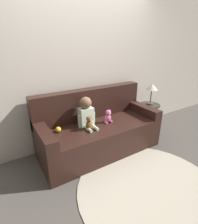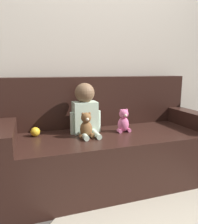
# 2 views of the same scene
# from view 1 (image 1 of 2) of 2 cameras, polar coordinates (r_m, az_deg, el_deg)

# --- Properties ---
(ground_plane) EXTENTS (12.00, 12.00, 0.00)m
(ground_plane) POSITION_cam_1_polar(r_m,az_deg,el_deg) (2.98, 0.29, -12.22)
(ground_plane) COLOR #4C4742
(wall_back) EXTENTS (8.00, 0.05, 2.60)m
(wall_back) POSITION_cam_1_polar(r_m,az_deg,el_deg) (2.91, -4.94, 14.53)
(wall_back) COLOR beige
(wall_back) RESTS_ON ground_plane
(couch) EXTENTS (1.91, 0.81, 0.98)m
(couch) POSITION_cam_1_polar(r_m,az_deg,el_deg) (2.84, -0.30, -5.98)
(couch) COLOR black
(couch) RESTS_ON ground_plane
(person_baby) EXTENTS (0.28, 0.35, 0.45)m
(person_baby) POSITION_cam_1_polar(r_m,az_deg,el_deg) (2.61, -4.22, -0.19)
(person_baby) COLOR silver
(person_baby) RESTS_ON couch
(teddy_bear_brown) EXTENTS (0.13, 0.10, 0.22)m
(teddy_bear_brown) POSITION_cam_1_polar(r_m,az_deg,el_deg) (2.52, -3.21, -3.70)
(teddy_bear_brown) COLOR brown
(teddy_bear_brown) RESTS_ON couch
(plush_toy_side) EXTENTS (0.13, 0.10, 0.22)m
(plush_toy_side) POSITION_cam_1_polar(r_m,az_deg,el_deg) (2.75, 3.00, -1.53)
(plush_toy_side) COLOR #DB6699
(plush_toy_side) RESTS_ON couch
(toy_ball) EXTENTS (0.08, 0.08, 0.08)m
(toy_ball) POSITION_cam_1_polar(r_m,az_deg,el_deg) (2.55, -13.16, -5.59)
(toy_ball) COLOR gold
(toy_ball) RESTS_ON couch
(floor_rug) EXTENTS (1.77, 1.77, 0.01)m
(floor_rug) POSITION_cam_1_polar(r_m,az_deg,el_deg) (2.41, 16.09, -22.84)
(floor_rug) COLOR #B2A893
(floor_rug) RESTS_ON ground_plane
(side_table) EXTENTS (0.39, 0.39, 0.94)m
(side_table) POSITION_cam_1_polar(r_m,az_deg,el_deg) (3.51, 16.58, 4.82)
(side_table) COLOR #332D28
(side_table) RESTS_ON ground_plane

